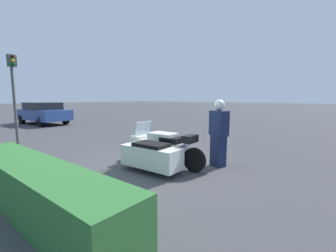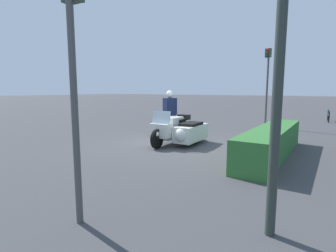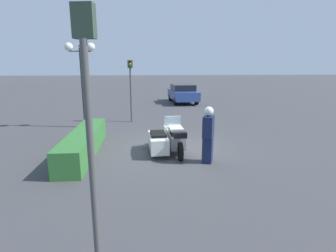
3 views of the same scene
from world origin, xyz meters
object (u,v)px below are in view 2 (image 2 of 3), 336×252
traffic_light_near (74,61)px  hedge_bush_curbside (271,142)px  officer_rider (170,112)px  police_motorcycle (180,131)px  bicycle_parked (328,116)px  traffic_light_far (267,77)px

traffic_light_near → hedge_bush_curbside: bearing=-20.7°
traffic_light_near → officer_rider: bearing=16.9°
police_motorcycle → bicycle_parked: bearing=156.1°
police_motorcycle → traffic_light_far: bearing=162.9°
hedge_bush_curbside → bicycle_parked: hedge_bush_curbside is taller
hedge_bush_curbside → bicycle_parked: size_ratio=2.75×
officer_rider → hedge_bush_curbside: officer_rider is taller
officer_rider → bicycle_parked: 10.14m
bicycle_parked → hedge_bush_curbside: bearing=-10.0°
police_motorcycle → officer_rider: officer_rider is taller
officer_rider → bicycle_parked: (-8.75, 5.09, -0.61)m
officer_rider → police_motorcycle: bearing=158.2°
police_motorcycle → hedge_bush_curbside: size_ratio=0.55×
officer_rider → traffic_light_far: bearing=-97.5°
police_motorcycle → traffic_light_far: 6.03m
police_motorcycle → officer_rider: size_ratio=1.43×
traffic_light_far → bicycle_parked: bearing=160.8°
officer_rider → hedge_bush_curbside: size_ratio=0.38×
hedge_bush_curbside → traffic_light_far: (-5.55, -1.40, 2.00)m
traffic_light_near → bicycle_parked: bearing=-14.7°
hedge_bush_curbside → bicycle_parked: bearing=173.9°
police_motorcycle → officer_rider: 1.76m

